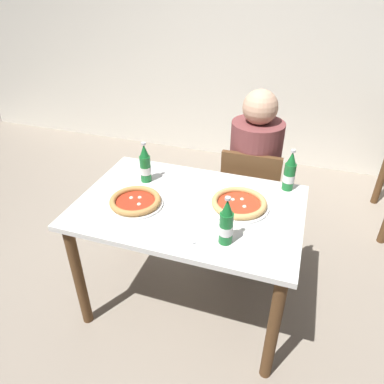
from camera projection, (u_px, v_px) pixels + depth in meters
name	position (u px, v px, depth m)	size (l,w,h in m)	color
ground_plane	(190.00, 300.00, 2.32)	(8.00, 8.00, 0.00)	gray
back_wall_tiled	(264.00, 32.00, 3.38)	(7.00, 0.10, 2.60)	silver
dining_table_main	(189.00, 222.00, 1.98)	(1.20, 0.80, 0.75)	silver
chair_behind_table	(250.00, 196.00, 2.48)	(0.40, 0.40, 0.85)	brown
diner_seated	(253.00, 179.00, 2.47)	(0.34, 0.34, 1.21)	#2D3342
pizza_margherita_near	(135.00, 202.00, 1.90)	(0.29, 0.29, 0.04)	white
pizza_marinara_far	(239.00, 204.00, 1.89)	(0.32, 0.32, 0.04)	white
beer_bottle_left	(290.00, 173.00, 2.00)	(0.07, 0.07, 0.25)	#196B2D
beer_bottle_center	(226.00, 224.00, 1.60)	(0.07, 0.07, 0.25)	#196B2D
beer_bottle_right	(145.00, 165.00, 2.07)	(0.07, 0.07, 0.25)	#196B2D
napkin_with_cutlery	(188.00, 230.00, 1.73)	(0.23, 0.23, 0.01)	white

